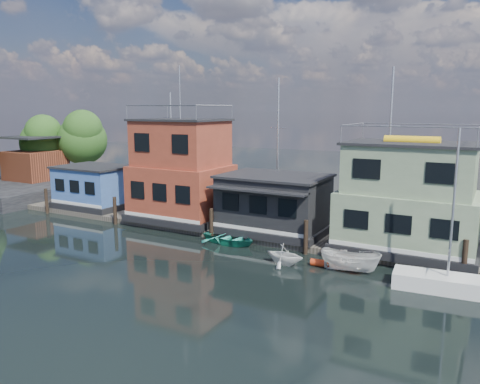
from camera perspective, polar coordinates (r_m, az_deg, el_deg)
The scene contains 14 objects.
ground at distance 23.66m, azimuth -7.39°, elevation -12.41°, with size 160.00×160.00×0.00m, color black.
dock at distance 33.47m, azimuth 4.91°, elevation -5.20°, with size 48.00×5.00×0.40m, color #595147.
houseboat_blue at distance 43.41m, azimuth -17.27°, elevation 0.63°, with size 6.40×4.90×3.66m.
houseboat_red at distance 36.90m, azimuth -7.14°, elevation 2.38°, with size 7.40×5.90×11.86m.
houseboat_dark at distance 33.14m, azimuth 4.16°, elevation -1.41°, with size 7.40×6.10×4.06m.
houseboat_green at distance 30.36m, azimuth 19.80°, elevation -0.88°, with size 8.40×5.90×7.03m.
pilings at distance 30.93m, azimuth 2.23°, elevation -4.73°, with size 42.28×0.28×2.20m.
background_masts at distance 36.63m, azimuth 15.76°, elevation 4.31°, with size 36.40×0.16×12.00m.
shore at distance 55.30m, azimuth -23.60°, elevation 3.66°, with size 12.40×15.72×8.24m.
day_sailer at distance 25.98m, azimuth 23.93°, elevation -10.05°, with size 5.29×2.17×8.14m.
dinghy_teal at distance 31.84m, azimuth -1.28°, elevation -5.58°, with size 2.83×3.96×0.82m, color teal.
dinghy_white at distance 27.70m, azimuth 5.44°, elevation -7.59°, with size 2.05×2.37×1.25m, color white.
red_kayak at distance 27.63m, azimuth 11.52°, elevation -8.70°, with size 0.42×0.42×2.83m, color #BC3314.
motorboat at distance 27.04m, azimuth 13.28°, elevation -8.19°, with size 1.29×3.43×1.32m, color silver.
Camera 1 is at (13.11, -17.50, 9.05)m, focal length 35.00 mm.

